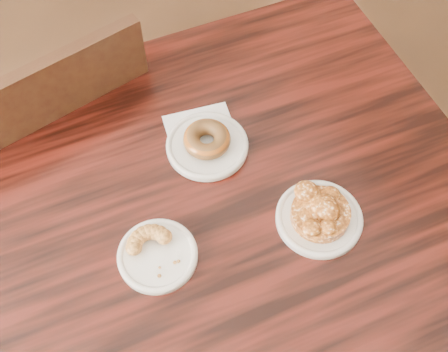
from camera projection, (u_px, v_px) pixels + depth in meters
floor at (170, 280)px, 1.80m from camera, size 5.00×5.00×0.00m
cafe_table at (237, 281)px, 1.40m from camera, size 1.15×1.15×0.75m
chair_far at (55, 135)px, 1.55m from camera, size 0.50×0.50×0.90m
napkin at (202, 135)px, 1.18m from camera, size 0.18×0.18×0.00m
plate_donut at (207, 146)px, 1.15m from camera, size 0.17×0.17×0.01m
plate_cruller at (158, 256)px, 1.03m from camera, size 0.15×0.15×0.01m
plate_fritter at (319, 219)px, 1.07m from camera, size 0.17×0.17×0.01m
glazed_donut at (207, 139)px, 1.13m from camera, size 0.10×0.10×0.03m
apple_fritter at (321, 212)px, 1.05m from camera, size 0.15×0.15×0.04m
cruller_fragment at (156, 251)px, 1.01m from camera, size 0.10×0.10×0.03m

